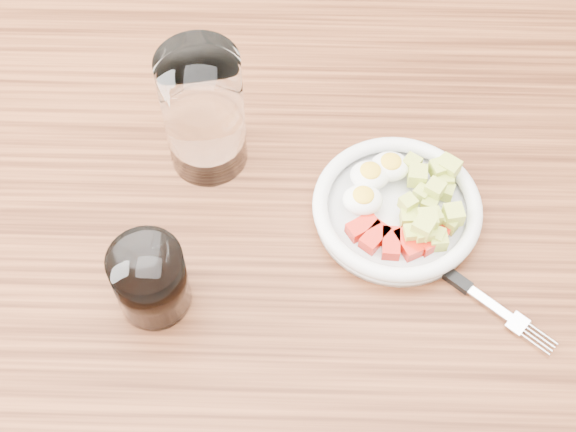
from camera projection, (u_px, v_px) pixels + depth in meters
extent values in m
cube|color=brown|center=(297.00, 247.00, 0.91)|extent=(1.50, 0.90, 0.04)
cylinder|color=white|center=(396.00, 213.00, 0.91)|extent=(0.18, 0.18, 0.01)
torus|color=white|center=(397.00, 206.00, 0.89)|extent=(0.19, 0.19, 0.02)
cube|color=red|center=(363.00, 227.00, 0.88)|extent=(0.04, 0.04, 0.02)
cube|color=red|center=(375.00, 237.00, 0.87)|extent=(0.04, 0.04, 0.02)
cube|color=red|center=(391.00, 243.00, 0.87)|extent=(0.02, 0.04, 0.02)
cube|color=red|center=(408.00, 244.00, 0.87)|extent=(0.03, 0.04, 0.02)
cube|color=red|center=(423.00, 238.00, 0.87)|extent=(0.04, 0.04, 0.02)
cube|color=red|center=(434.00, 229.00, 0.88)|extent=(0.04, 0.03, 0.02)
ellipsoid|color=white|center=(370.00, 175.00, 0.91)|extent=(0.05, 0.04, 0.02)
ellipsoid|color=yellow|center=(371.00, 170.00, 0.90)|extent=(0.02, 0.02, 0.01)
ellipsoid|color=white|center=(390.00, 166.00, 0.91)|extent=(0.05, 0.04, 0.02)
ellipsoid|color=yellow|center=(391.00, 161.00, 0.90)|extent=(0.02, 0.02, 0.01)
ellipsoid|color=white|center=(363.00, 200.00, 0.89)|extent=(0.05, 0.04, 0.02)
ellipsoid|color=yellow|center=(363.00, 195.00, 0.88)|extent=(0.02, 0.02, 0.01)
cube|color=#CED250|center=(446.00, 192.00, 0.90)|extent=(0.02, 0.02, 0.02)
cube|color=#CED250|center=(423.00, 234.00, 0.86)|extent=(0.02, 0.02, 0.02)
cube|color=#CED250|center=(436.00, 236.00, 0.87)|extent=(0.02, 0.02, 0.02)
cube|color=#CED250|center=(429.00, 204.00, 0.89)|extent=(0.02, 0.02, 0.02)
cube|color=#CED250|center=(409.00, 218.00, 0.88)|extent=(0.02, 0.02, 0.02)
cube|color=#CED250|center=(445.00, 166.00, 0.91)|extent=(0.03, 0.03, 0.02)
cube|color=#CED250|center=(423.00, 227.00, 0.86)|extent=(0.03, 0.03, 0.02)
cube|color=#CED250|center=(443.00, 179.00, 0.91)|extent=(0.02, 0.02, 0.02)
cube|color=#CED250|center=(438.00, 240.00, 0.87)|extent=(0.02, 0.02, 0.02)
cube|color=#CED250|center=(450.00, 221.00, 0.88)|extent=(0.03, 0.03, 0.02)
cube|color=#CED250|center=(453.00, 215.00, 0.87)|extent=(0.02, 0.02, 0.02)
cube|color=#CED250|center=(412.00, 164.00, 0.91)|extent=(0.02, 0.02, 0.02)
cube|color=#CED250|center=(427.00, 220.00, 0.86)|extent=(0.02, 0.02, 0.02)
cube|color=#CED250|center=(433.00, 217.00, 0.87)|extent=(0.02, 0.02, 0.02)
cube|color=#CED250|center=(435.00, 189.00, 0.89)|extent=(0.03, 0.03, 0.02)
cube|color=#CED250|center=(422.00, 194.00, 0.89)|extent=(0.02, 0.02, 0.02)
cube|color=#CED250|center=(412.00, 234.00, 0.87)|extent=(0.02, 0.02, 0.02)
cube|color=#CED250|center=(450.00, 168.00, 0.90)|extent=(0.03, 0.03, 0.02)
cube|color=#CED250|center=(408.00, 203.00, 0.88)|extent=(0.02, 0.02, 0.02)
cube|color=#CED250|center=(439.00, 169.00, 0.90)|extent=(0.03, 0.03, 0.02)
cube|color=#CED250|center=(417.00, 176.00, 0.90)|extent=(0.02, 0.02, 0.02)
cube|color=black|center=(433.00, 263.00, 0.87)|extent=(0.08, 0.07, 0.01)
cube|color=silver|center=(492.00, 305.00, 0.85)|extent=(0.05, 0.04, 0.00)
cube|color=silver|center=(518.00, 324.00, 0.84)|extent=(0.03, 0.03, 0.00)
cylinder|color=silver|center=(535.00, 344.00, 0.82)|extent=(0.03, 0.02, 0.00)
cylinder|color=silver|center=(538.00, 341.00, 0.83)|extent=(0.03, 0.02, 0.00)
cylinder|color=silver|center=(541.00, 337.00, 0.83)|extent=(0.03, 0.02, 0.00)
cylinder|color=silver|center=(543.00, 334.00, 0.83)|extent=(0.03, 0.02, 0.00)
cylinder|color=white|center=(204.00, 112.00, 0.89)|extent=(0.09, 0.09, 0.16)
cylinder|color=white|center=(150.00, 280.00, 0.82)|extent=(0.08, 0.08, 0.09)
cylinder|color=black|center=(151.00, 281.00, 0.82)|extent=(0.07, 0.07, 0.07)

